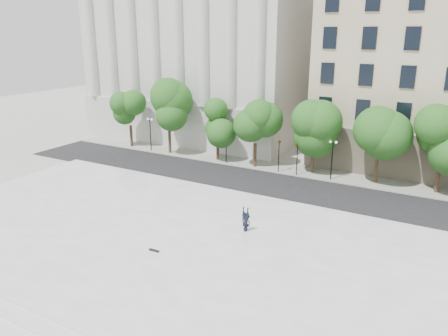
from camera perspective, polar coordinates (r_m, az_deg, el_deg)
The scene contains 12 objects.
ground at distance 30.94m, azimuth -9.94°, elevation -11.78°, with size 160.00×160.00×0.00m, color beige.
plaza at distance 32.91m, azimuth -6.64°, elevation -9.30°, with size 44.00×22.00×0.45m, color white.
street at distance 44.97m, azimuth 4.60°, elevation -2.04°, with size 60.00×8.00×0.02m, color black.
far_sidewalk at distance 50.19m, azimuth 7.50°, elevation 0.02°, with size 60.00×4.00×0.12m, color #A4A398.
building_west at distance 68.56m, azimuth -0.96°, elevation 15.71°, with size 31.50×27.65×25.60m.
traffic_light_west at distance 47.59m, azimuth 7.24°, elevation 3.59°, with size 0.48×1.72×4.18m.
traffic_light_east at distance 46.85m, azimuth 9.63°, elevation 3.36°, with size 0.77×1.93×4.26m.
person_lying at distance 33.44m, azimuth 2.86°, elevation -7.81°, with size 0.70×0.46×1.91m, color black.
skateboard at distance 31.06m, azimuth -9.13°, elevation -10.58°, with size 0.79×0.20×0.08m, color black.
plaza_steps at distance 25.82m, azimuth -23.20°, elevation -19.29°, with size 44.00×3.00×0.30m.
street_trees at distance 47.86m, azimuth 9.42°, elevation 5.52°, with size 45.20×5.30×8.01m.
lamp_posts at distance 48.18m, azimuth 6.93°, elevation 2.85°, with size 36.98×0.28×4.36m.
Camera 1 is at (17.60, -20.58, 14.98)m, focal length 35.00 mm.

